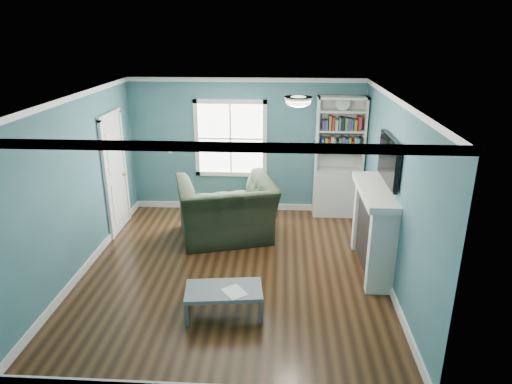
{
  "coord_description": "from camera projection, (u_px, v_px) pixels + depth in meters",
  "views": [
    {
      "loc": [
        0.7,
        -6.07,
        3.48
      ],
      "look_at": [
        0.32,
        0.4,
        1.13
      ],
      "focal_mm": 32.0,
      "sensor_mm": 36.0,
      "label": 1
    }
  ],
  "objects": [
    {
      "name": "coffee_table",
      "position": [
        224.0,
        292.0,
        5.79
      ],
      "size": [
        1.03,
        0.64,
        0.35
      ],
      "rotation": [
        0.0,
        0.0,
        0.12
      ],
      "color": "#4C515B",
      "rests_on": "ground"
    },
    {
      "name": "light_switch",
      "position": [
        170.0,
        150.0,
        8.92
      ],
      "size": [
        0.08,
        0.01,
        0.12
      ],
      "primitive_type": "cube",
      "color": "white",
      "rests_on": "room_walls"
    },
    {
      "name": "recliner",
      "position": [
        226.0,
        200.0,
        7.77
      ],
      "size": [
        1.81,
        1.43,
        1.38
      ],
      "primitive_type": "imported",
      "rotation": [
        0.0,
        0.0,
        -2.86
      ],
      "color": "black",
      "rests_on": "ground"
    },
    {
      "name": "paper_sheet",
      "position": [
        234.0,
        292.0,
        5.71
      ],
      "size": [
        0.37,
        0.38,
        0.0
      ],
      "primitive_type": "cube",
      "rotation": [
        0.0,
        0.0,
        0.63
      ],
      "color": "white",
      "rests_on": "coffee_table"
    },
    {
      "name": "room_walls",
      "position": [
        232.0,
        171.0,
        6.38
      ],
      "size": [
        5.0,
        5.0,
        5.0
      ],
      "color": "#326069",
      "rests_on": "ground"
    },
    {
      "name": "door",
      "position": [
        115.0,
        172.0,
        7.99
      ],
      "size": [
        0.12,
        0.98,
        2.17
      ],
      "color": "silver",
      "rests_on": "ground"
    },
    {
      "name": "trim",
      "position": [
        232.0,
        194.0,
        6.5
      ],
      "size": [
        4.5,
        5.0,
        2.6
      ],
      "color": "white",
      "rests_on": "ground"
    },
    {
      "name": "ceiling_fixture",
      "position": [
        298.0,
        101.0,
        6.09
      ],
      "size": [
        0.38,
        0.38,
        0.15
      ],
      "color": "white",
      "rests_on": "room_walls"
    },
    {
      "name": "window",
      "position": [
        231.0,
        139.0,
        8.77
      ],
      "size": [
        1.4,
        0.06,
        1.5
      ],
      "color": "white",
      "rests_on": "room_walls"
    },
    {
      "name": "floor",
      "position": [
        234.0,
        270.0,
        6.92
      ],
      "size": [
        5.0,
        5.0,
        0.0
      ],
      "primitive_type": "plane",
      "color": "black",
      "rests_on": "ground"
    },
    {
      "name": "bookshelf",
      "position": [
        338.0,
        170.0,
        8.66
      ],
      "size": [
        0.9,
        0.35,
        2.31
      ],
      "color": "silver",
      "rests_on": "ground"
    },
    {
      "name": "tv",
      "position": [
        389.0,
        160.0,
        6.39
      ],
      "size": [
        0.06,
        1.1,
        0.65
      ],
      "primitive_type": "cube",
      "color": "black",
      "rests_on": "fireplace"
    },
    {
      "name": "fireplace",
      "position": [
        374.0,
        230.0,
        6.77
      ],
      "size": [
        0.44,
        1.58,
        1.3
      ],
      "color": "black",
      "rests_on": "ground"
    }
  ]
}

